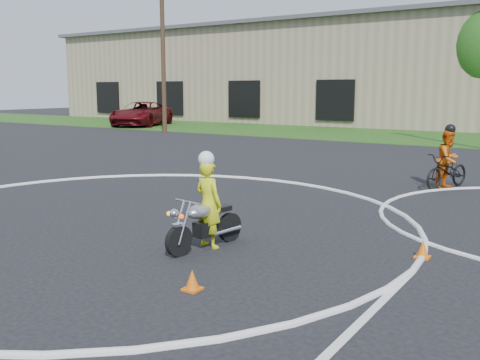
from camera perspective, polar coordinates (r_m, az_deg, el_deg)
The scene contains 9 objects.
ground at distance 10.01m, azimuth -23.64°, elevation -7.41°, with size 120.00×120.00×0.00m, color black.
grass_strip at distance 33.22m, azimuth 19.31°, elevation 4.31°, with size 120.00×10.00×0.02m, color #1E4714.
course_markings at distance 11.52m, azimuth 1.17°, elevation -4.36°, with size 19.05×19.05×0.12m.
primary_motorcycle at distance 9.48m, azimuth -3.86°, elevation -4.68°, with size 0.66×1.78×0.94m.
rider_primary_grp at distance 9.49m, azimuth -3.40°, elevation -2.27°, with size 0.63×0.46×1.74m.
rider_second_grp at distance 16.32m, azimuth 21.30°, elevation 1.42°, with size 1.25×2.02×1.84m.
pickup_grp at distance 42.23m, azimuth -10.46°, elevation 6.96°, with size 5.26×7.31×1.85m.
traffic_cones at distance 8.15m, azimuth 22.21°, elevation -10.17°, with size 16.89×14.42×0.30m.
warehouse at distance 52.13m, azimuth 3.53°, elevation 11.14°, with size 41.00×17.00×8.30m.
Camera 1 is at (8.15, -5.09, 2.80)m, focal length 40.00 mm.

